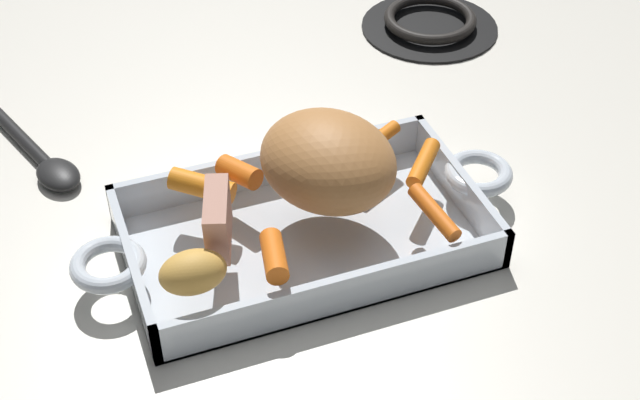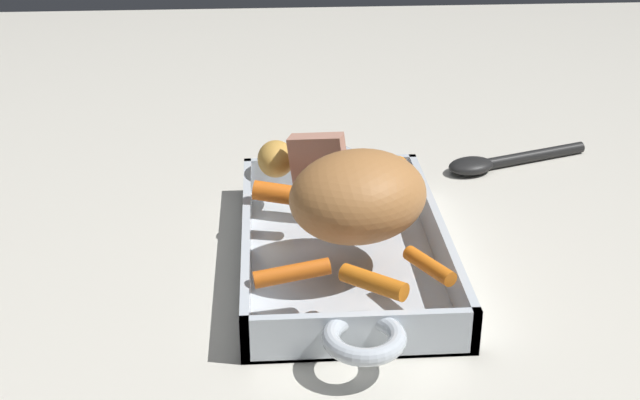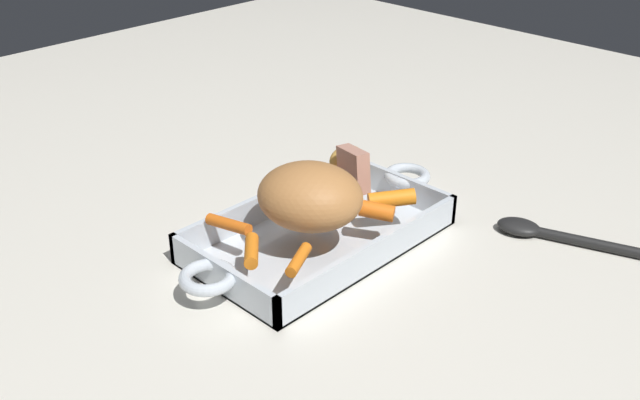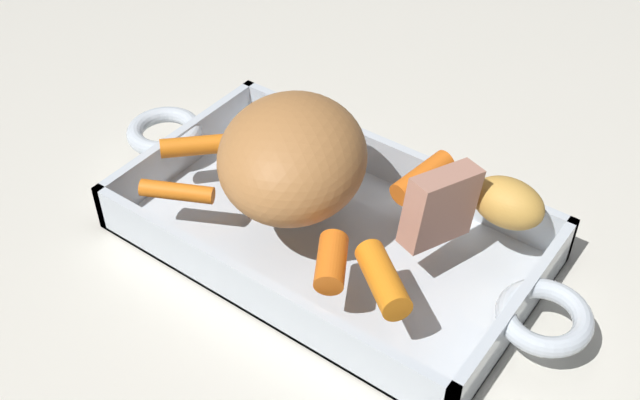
# 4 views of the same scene
# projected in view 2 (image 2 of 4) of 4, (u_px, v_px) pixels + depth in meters

# --- Properties ---
(ground_plane) EXTENTS (2.34, 2.34, 0.00)m
(ground_plane) POSITION_uv_depth(u_px,v_px,m) (343.00, 260.00, 0.93)
(ground_plane) COLOR silver
(roasting_dish) EXTENTS (0.47, 0.21, 0.05)m
(roasting_dish) POSITION_uv_depth(u_px,v_px,m) (343.00, 247.00, 0.93)
(roasting_dish) COLOR silver
(roasting_dish) RESTS_ON ground_plane
(pork_roast) EXTENTS (0.18, 0.18, 0.09)m
(pork_roast) POSITION_uv_depth(u_px,v_px,m) (358.00, 196.00, 0.87)
(pork_roast) COLOR #B2753F
(pork_roast) RESTS_ON roasting_dish
(roast_slice_thin) EXTENTS (0.04, 0.07, 0.07)m
(roast_slice_thin) POSITION_uv_depth(u_px,v_px,m) (319.00, 161.00, 0.98)
(roast_slice_thin) COLOR tan
(roast_slice_thin) RESTS_ON roasting_dish
(baby_carrot_long) EXTENTS (0.04, 0.05, 0.03)m
(baby_carrot_long) POSITION_uv_depth(u_px,v_px,m) (398.00, 192.00, 0.95)
(baby_carrot_long) COLOR orange
(baby_carrot_long) RESTS_ON roasting_dish
(baby_carrot_center_right) EXTENTS (0.03, 0.07, 0.02)m
(baby_carrot_center_right) POSITION_uv_depth(u_px,v_px,m) (292.00, 273.00, 0.80)
(baby_carrot_center_right) COLOR orange
(baby_carrot_center_right) RESTS_ON roasting_dish
(baby_carrot_northeast) EXTENTS (0.06, 0.04, 0.02)m
(baby_carrot_northeast) POSITION_uv_depth(u_px,v_px,m) (429.00, 266.00, 0.82)
(baby_carrot_northeast) COLOR orange
(baby_carrot_northeast) RESTS_ON roasting_dish
(baby_carrot_center_left) EXTENTS (0.03, 0.06, 0.03)m
(baby_carrot_center_left) POSITION_uv_depth(u_px,v_px,m) (281.00, 194.00, 0.95)
(baby_carrot_center_left) COLOR orange
(baby_carrot_center_left) RESTS_ON roasting_dish
(baby_carrot_northwest) EXTENTS (0.07, 0.06, 0.03)m
(baby_carrot_northwest) POSITION_uv_depth(u_px,v_px,m) (386.00, 176.00, 0.99)
(baby_carrot_northwest) COLOR orange
(baby_carrot_northwest) RESTS_ON roasting_dish
(baby_carrot_southwest) EXTENTS (0.06, 0.06, 0.02)m
(baby_carrot_southwest) POSITION_uv_depth(u_px,v_px,m) (373.00, 282.00, 0.79)
(baby_carrot_southwest) COLOR orange
(baby_carrot_southwest) RESTS_ON roasting_dish
(potato_corner) EXTENTS (0.06, 0.04, 0.04)m
(potato_corner) POSITION_uv_depth(u_px,v_px,m) (276.00, 159.00, 1.02)
(potato_corner) COLOR gold
(potato_corner) RESTS_ON roasting_dish
(serving_spoon) EXTENTS (0.10, 0.21, 0.02)m
(serving_spoon) POSITION_uv_depth(u_px,v_px,m) (497.00, 162.00, 1.15)
(serving_spoon) COLOR black
(serving_spoon) RESTS_ON ground_plane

